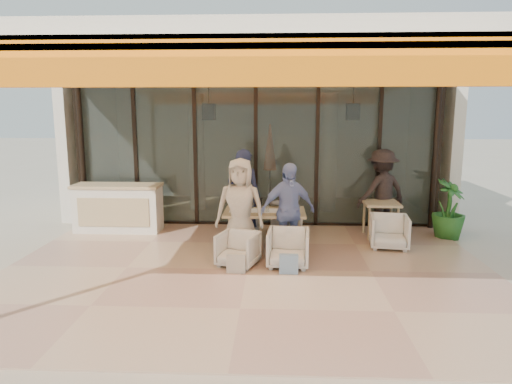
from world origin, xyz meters
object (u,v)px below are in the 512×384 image
chair_near_right (288,246)px  side_chair (389,230)px  chair_far_left (246,221)px  diner_cream (240,208)px  host_counter (118,208)px  diner_periwinkle (288,211)px  side_table (381,207)px  diner_grey (287,205)px  standing_woman (382,191)px  dining_table (264,214)px  diner_navy (244,196)px  potted_palm (449,209)px  chair_near_left (238,248)px  chair_far_right (286,221)px

chair_near_right → side_chair: bearing=34.2°
chair_far_left → diner_cream: diner_cream is taller
host_counter → diner_periwinkle: size_ratio=1.09×
side_table → side_chair: 0.80m
diner_grey → standing_woman: standing_woman is taller
dining_table → standing_woman: 2.81m
side_chair → diner_cream: bearing=-159.8°
diner_grey → diner_cream: size_ratio=0.87×
standing_woman → diner_navy: bearing=-8.0°
diner_cream → potted_palm: diner_cream is taller
diner_grey → potted_palm: size_ratio=1.27×
standing_woman → chair_near_right: bearing=23.1°
side_chair → potted_palm: bearing=37.2°
chair_far_left → potted_palm: potted_palm is taller
chair_far_left → dining_table: bearing=115.8°
side_table → standing_woman: size_ratio=0.42×
chair_near_right → diner_grey: diner_grey is taller
chair_near_left → chair_near_right: bearing=17.9°
diner_periwinkle → chair_far_left: bearing=100.7°
chair_near_right → side_table: side_table is taller
chair_near_left → dining_table: bearing=84.5°
diner_grey → diner_cream: bearing=35.1°
side_table → chair_near_left: bearing=-146.1°
standing_woman → side_table: bearing=51.9°
diner_cream → side_table: size_ratio=2.38×
chair_near_left → chair_far_left: bearing=107.9°
diner_grey → diner_cream: diner_cream is taller
dining_table → chair_far_right: 1.10m
chair_far_right → potted_palm: potted_palm is taller
side_table → standing_woman: 0.52m
diner_periwinkle → diner_grey: bearing=69.7°
chair_far_right → chair_near_right: (0.00, -1.90, 0.03)m
standing_woman → side_chair: bearing=59.8°
side_chair → diner_periwinkle: bearing=-154.7°
diner_navy → standing_woman: bearing=-143.6°
chair_far_right → diner_periwinkle: 1.50m
dining_table → diner_grey: size_ratio=0.97×
potted_palm → diner_cream: bearing=-161.5°
diner_cream → side_table: (2.77, 1.36, -0.25)m
chair_near_right → diner_navy: size_ratio=0.38×
standing_woman → diner_periwinkle: bearing=16.1°
diner_grey → chair_far_left: bearing=-42.6°
side_table → diner_grey: bearing=-166.6°
diner_periwinkle → potted_palm: (3.31, 1.39, -0.24)m
side_table → chair_far_left: bearing=179.2°
diner_periwinkle → potted_palm: diner_periwinkle is taller
chair_near_right → diner_navy: diner_navy is taller
chair_far_right → diner_navy: diner_navy is taller
diner_cream → potted_palm: 4.38m
chair_far_right → diner_navy: 1.15m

